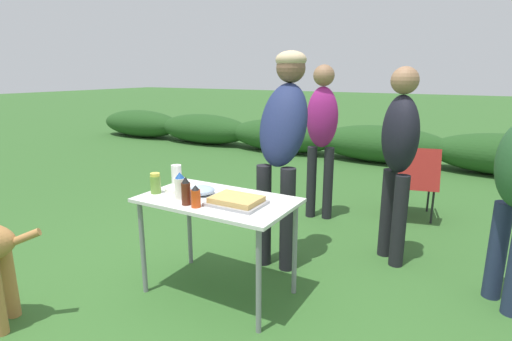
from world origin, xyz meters
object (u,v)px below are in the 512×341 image
mixing_bowl (201,190)px  hot_sauce_bottle (196,197)px  standing_person_in_gray_fleece (399,149)px  mayo_bottle (180,186)px  standing_person_in_red_jacket (283,134)px  standing_person_in_navy_coat (322,127)px  paper_cup_stack (177,175)px  relish_jar (156,183)px  food_tray (236,201)px  folding_table (218,209)px  camp_chair_green_behind_table (414,179)px  plate_stack (179,189)px  bbq_sauce_bottle (186,191)px

mixing_bowl → hot_sauce_bottle: bearing=-60.1°
standing_person_in_gray_fleece → mayo_bottle: bearing=-83.0°
standing_person_in_red_jacket → standing_person_in_navy_coat: (-0.10, 1.17, -0.09)m
mayo_bottle → standing_person_in_gray_fleece: 1.81m
paper_cup_stack → relish_jar: paper_cup_stack is taller
food_tray → relish_jar: bearing=-174.1°
folding_table → camp_chair_green_behind_table: (0.99, 2.35, -0.20)m
hot_sauce_bottle → mayo_bottle: bearing=156.7°
standing_person_in_red_jacket → relish_jar: bearing=-129.6°
paper_cup_stack → mayo_bottle: 0.36m
plate_stack → bbq_sauce_bottle: (0.25, -0.23, 0.08)m
standing_person_in_navy_coat → standing_person_in_gray_fleece: bearing=-48.1°
food_tray → paper_cup_stack: (-0.67, 0.17, 0.06)m
food_tray → camp_chair_green_behind_table: camp_chair_green_behind_table is taller
mixing_bowl → relish_jar: bearing=-156.4°
folding_table → standing_person_in_navy_coat: (0.07, 1.88, 0.37)m
standing_person_in_gray_fleece → food_tray: bearing=-73.4°
plate_stack → paper_cup_stack: size_ratio=1.29×
mixing_bowl → bbq_sauce_bottle: bearing=-77.7°
hot_sauce_bottle → relish_jar: bearing=167.0°
plate_stack → standing_person_in_navy_coat: (0.43, 1.87, 0.28)m
food_tray → bbq_sauce_bottle: (-0.30, -0.17, 0.07)m
camp_chair_green_behind_table → mayo_bottle: bearing=-128.8°
plate_stack → standing_person_in_navy_coat: bearing=77.1°
folding_table → food_tray: bearing=-13.8°
standing_person_in_navy_coat → mayo_bottle: bearing=-109.8°
mixing_bowl → mayo_bottle: mayo_bottle is taller
bbq_sauce_bottle → hot_sauce_bottle: bbq_sauce_bottle is taller
paper_cup_stack → standing_person_in_navy_coat: standing_person_in_navy_coat is taller
bbq_sauce_bottle → standing_person_in_red_jacket: 1.00m
folding_table → relish_jar: 0.51m
food_tray → camp_chair_green_behind_table: size_ratio=0.44×
bbq_sauce_bottle → mayo_bottle: bbq_sauce_bottle is taller
paper_cup_stack → mayo_bottle: (0.25, -0.26, 0.01)m
hot_sauce_bottle → standing_person_in_navy_coat: standing_person_in_navy_coat is taller
plate_stack → mayo_bottle: mayo_bottle is taller
folding_table → standing_person_in_navy_coat: standing_person_in_navy_coat is taller
standing_person_in_navy_coat → camp_chair_green_behind_table: standing_person_in_navy_coat is taller
mayo_bottle → standing_person_in_gray_fleece: size_ratio=0.12×
food_tray → plate_stack: 0.55m
food_tray → paper_cup_stack: 0.69m
relish_jar → mixing_bowl: bearing=23.6°
standing_person_in_navy_coat → standing_person_in_gray_fleece: standing_person_in_navy_coat is taller
bbq_sauce_bottle → camp_chair_green_behind_table: bearing=66.8°
relish_jar → mayo_bottle: mayo_bottle is taller
hot_sauce_bottle → camp_chair_green_behind_table: 2.78m
mixing_bowl → bbq_sauce_bottle: 0.25m
paper_cup_stack → standing_person_in_red_jacket: standing_person_in_red_jacket is taller
folding_table → relish_jar: relish_jar is taller
standing_person_in_red_jacket → mayo_bottle: bearing=-116.7°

